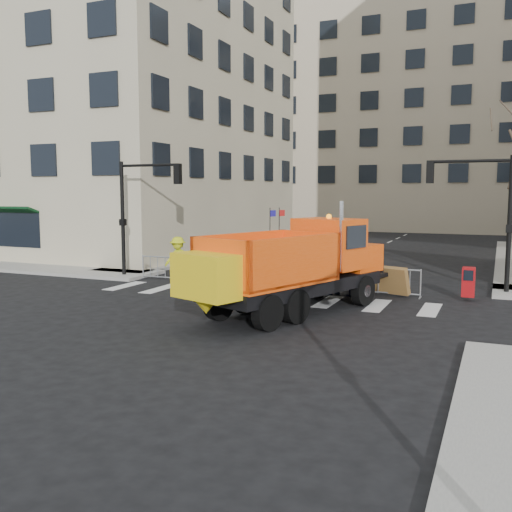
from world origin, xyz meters
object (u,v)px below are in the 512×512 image
at_px(plow_truck, 291,264).
at_px(worker, 178,259).
at_px(cop_a, 334,272).
at_px(cop_c, 335,270).
at_px(newspaper_box, 468,282).
at_px(cop_b, 353,272).

xyz_separation_m(plow_truck, worker, (-6.56, 3.73, -0.53)).
distance_m(plow_truck, cop_a, 4.02).
bearing_deg(plow_truck, cop_c, 13.44).
height_order(cop_a, newspaper_box, cop_a).
bearing_deg(newspaper_box, cop_a, -170.29).
bearing_deg(newspaper_box, cop_b, -168.22).
height_order(cop_c, newspaper_box, cop_c).
bearing_deg(plow_truck, cop_b, 3.53).
distance_m(cop_b, worker, 7.68).
relative_size(worker, newspaper_box, 1.75).
distance_m(cop_b, newspaper_box, 4.22).
bearing_deg(plow_truck, worker, 79.88).
xyz_separation_m(plow_truck, newspaper_box, (5.26, 4.68, -0.95)).
height_order(cop_b, worker, worker).
bearing_deg(cop_a, newspaper_box, 153.79).
height_order(plow_truck, cop_a, plow_truck).
relative_size(plow_truck, cop_b, 5.24).
xyz_separation_m(plow_truck, cop_a, (0.35, 3.93, -0.75)).
xyz_separation_m(cop_a, cop_c, (0.07, 0.00, 0.08)).
bearing_deg(newspaper_box, worker, -174.38).
bearing_deg(cop_c, worker, -35.97).
height_order(plow_truck, cop_c, plow_truck).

